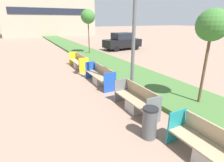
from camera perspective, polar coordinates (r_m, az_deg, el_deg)
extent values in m
cube|color=#426B33|center=(11.51, 3.11, 3.78)|extent=(2.80, 120.00, 0.18)
cube|color=tan|center=(41.55, -19.89, 19.83)|extent=(18.07, 6.70, 8.68)
cube|color=#1E2333|center=(38.21, -19.14, 20.71)|extent=(15.18, 0.08, 1.20)
cube|color=#ADA8A0|center=(4.81, 29.50, -21.42)|extent=(0.52, 0.60, 0.42)
cube|color=tan|center=(4.68, 29.99, -19.24)|extent=(0.58, 2.02, 0.05)
cube|color=tan|center=(4.74, 32.38, -15.33)|extent=(0.14, 1.94, 0.48)
cube|color=#197A7F|center=(5.13, 20.29, -13.64)|extent=(0.62, 0.04, 0.94)
cube|color=#ADA8A0|center=(6.48, 7.53, -7.98)|extent=(0.52, 0.60, 0.42)
cube|color=tan|center=(6.38, 7.62, -6.14)|extent=(0.58, 1.92, 0.05)
cube|color=tan|center=(6.42, 9.70, -3.51)|extent=(0.14, 1.84, 0.48)
cube|color=slate|center=(5.68, 13.37, -9.49)|extent=(0.62, 0.04, 0.94)
cube|color=slate|center=(7.11, 3.11, -2.94)|extent=(0.62, 0.04, 0.94)
cube|color=#ADA8A0|center=(9.08, -4.15, 0.27)|extent=(0.52, 0.60, 0.42)
cube|color=tan|center=(9.01, -4.18, 1.65)|extent=(0.58, 2.39, 0.05)
cube|color=tan|center=(9.04, -2.66, 3.48)|extent=(0.14, 2.29, 0.48)
cube|color=blue|center=(7.96, -0.68, -0.46)|extent=(0.62, 0.04, 0.94)
cube|color=blue|center=(10.08, -6.97, 3.67)|extent=(0.62, 0.04, 0.94)
cube|color=#ADA8A0|center=(12.34, -10.93, 5.09)|extent=(0.52, 0.60, 0.42)
cube|color=tan|center=(12.29, -10.99, 6.13)|extent=(0.58, 2.36, 0.05)
cube|color=tan|center=(12.31, -9.86, 7.47)|extent=(0.14, 2.26, 0.48)
cube|color=yellow|center=(11.16, -9.17, 5.10)|extent=(0.62, 0.04, 0.94)
cube|color=yellow|center=(13.41, -12.54, 7.25)|extent=(0.62, 0.04, 0.94)
cylinder|color=#4C4F51|center=(5.09, 12.14, -13.47)|extent=(0.41, 0.41, 0.87)
cylinder|color=black|center=(4.86, 12.53, -8.87)|extent=(0.42, 0.42, 0.05)
cylinder|color=#56595B|center=(7.14, 7.44, 22.27)|extent=(0.14, 0.14, 7.10)
cylinder|color=brown|center=(7.18, 27.76, 2.47)|extent=(0.10, 0.10, 2.71)
sphere|color=#38702D|center=(6.95, 29.93, 15.57)|extent=(1.07, 1.07, 1.07)
cylinder|color=brown|center=(16.77, -7.56, 13.63)|extent=(0.10, 0.10, 3.12)
sphere|color=#38702D|center=(16.69, -7.87, 20.15)|extent=(1.26, 1.26, 1.26)
cube|color=black|center=(19.99, 3.36, 12.23)|extent=(4.32, 2.06, 0.84)
cube|color=black|center=(19.91, 3.41, 14.46)|extent=(2.21, 1.70, 0.72)
cylinder|color=black|center=(19.98, 7.85, 10.87)|extent=(0.60, 0.20, 0.60)
cylinder|color=black|center=(21.46, 5.03, 11.54)|extent=(0.60, 0.20, 0.60)
cylinder|color=black|center=(18.65, 1.40, 10.45)|extent=(0.60, 0.20, 0.60)
cylinder|color=black|center=(20.23, -1.12, 11.14)|extent=(0.60, 0.20, 0.60)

